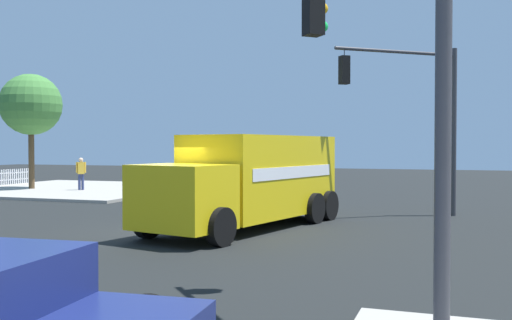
{
  "coord_description": "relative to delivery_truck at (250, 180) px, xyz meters",
  "views": [
    {
      "loc": [
        15.22,
        7.98,
        2.54
      ],
      "look_at": [
        -1.21,
        2.21,
        2.12
      ],
      "focal_mm": 40.86,
      "sensor_mm": 36.0,
      "label": 1
    }
  ],
  "objects": [
    {
      "name": "traffic_light_secondary",
      "position": [
        -4.41,
        4.69,
        2.54
      ],
      "size": [
        3.16,
        3.88,
        6.07
      ],
      "color": "#38383D",
      "rests_on": "ground"
    },
    {
      "name": "delivery_truck",
      "position": [
        0.0,
        0.0,
        0.0
      ],
      "size": [
        8.16,
        4.35,
        2.86
      ],
      "color": "yellow",
      "rests_on": "ground"
    },
    {
      "name": "ground_plane",
      "position": [
        1.69,
        -1.84,
        -1.49
      ],
      "size": [
        100.0,
        100.0,
        0.0
      ],
      "primitive_type": "plane",
      "color": "black"
    },
    {
      "name": "pedestrian_near_corner",
      "position": [
        -9.8,
        -13.36,
        -0.34
      ],
      "size": [
        0.39,
        0.41,
        1.76
      ],
      "color": "navy",
      "rests_on": "sidewalk_corner_near"
    },
    {
      "name": "shade_tree_near",
      "position": [
        -9.76,
        -16.63,
        3.35
      ],
      "size": [
        3.43,
        3.43,
        6.44
      ],
      "color": "brown",
      "rests_on": "sidewalk_corner_near"
    },
    {
      "name": "sidewalk_corner_near",
      "position": [
        -11.04,
        -14.57,
        -1.42
      ],
      "size": [
        12.23,
        12.23,
        0.14
      ],
      "primitive_type": "cube",
      "color": "#9E998E",
      "rests_on": "ground"
    },
    {
      "name": "traffic_light_primary",
      "position": [
        8.59,
        5.16,
        2.41
      ],
      "size": [
        2.79,
        2.59,
        5.76
      ],
      "color": "#38383D",
      "rests_on": "sidewalk_corner_far"
    }
  ]
}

